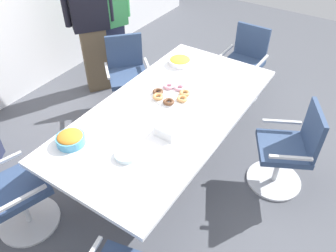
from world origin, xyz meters
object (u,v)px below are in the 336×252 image
Objects in this scene: person_standing_2 at (90,22)px; napkin_pile at (169,129)px; office_chair_4 at (11,196)px; plate_stack at (126,155)px; snack_bowl_chips_orange at (70,139)px; office_chair_2 at (243,66)px; snack_bowl_chips_yellow at (180,61)px; office_chair_3 at (128,78)px; office_chair_1 at (288,153)px; person_standing_3 at (109,19)px; conference_table at (168,120)px; donut_platter at (171,94)px.

person_standing_2 is 2.09m from napkin_pile.
office_chair_4 reaches higher than plate_stack.
snack_bowl_chips_orange is at bearing 132.43° from napkin_pile.
napkin_pile is at bearing 94.49° from office_chair_2.
office_chair_4 is at bearing 170.90° from snack_bowl_chips_yellow.
office_chair_3 is at bearing 117.17° from person_standing_2.
person_standing_2 is (2.07, 0.96, 0.55)m from office_chair_4.
office_chair_1 is at bearing 120.08° from person_standing_2.
person_standing_3 reaches higher than office_chair_4.
snack_bowl_chips_yellow is 1.34× the size of plate_stack.
napkin_pile is (0.42, -0.12, 0.03)m from plate_stack.
conference_table is 9.50× the size of snack_bowl_chips_yellow.
person_standing_3 reaches higher than napkin_pile.
napkin_pile reaches higher than plate_stack.
napkin_pile reaches higher than donut_platter.
office_chair_4 is at bearing 151.90° from snack_bowl_chips_orange.
snack_bowl_chips_orange reaches higher than conference_table.
office_chair_4 is (-1.97, -0.33, 0.00)m from office_chair_3.
office_chair_2 is 2.59m from snack_bowl_chips_orange.
conference_table is 1.83m from person_standing_2.
snack_bowl_chips_yellow is 0.68× the size of donut_platter.
napkin_pile is (-0.71, 0.88, 0.39)m from office_chair_1.
office_chair_3 is at bearing 57.77° from conference_table.
office_chair_4 reaches higher than snack_bowl_chips_orange.
donut_platter is at bearing 9.93° from plate_stack.
snack_bowl_chips_yellow is at bearing 143.33° from office_chair_3.
office_chair_2 and office_chair_3 have the same top height.
person_standing_3 is at bearing 79.77° from snack_bowl_chips_yellow.
donut_platter is at bearing -155.98° from snack_bowl_chips_yellow.
office_chair_2 is 1.00× the size of office_chair_4.
conference_table is at bearing 84.88° from office_chair_1.
office_chair_4 is at bearing 158.83° from donut_platter.
conference_table is at bearing 80.13° from person_standing_3.
napkin_pile is at bearing 101.45° from office_chair_1.
person_standing_3 is 4.77× the size of donut_platter.
office_chair_1 is 3.86× the size of snack_bowl_chips_orange.
conference_table is at bearing 34.48° from napkin_pile.
office_chair_3 is (0.20, 2.08, 0.00)m from office_chair_1.
office_chair_3 is 1.99m from office_chair_4.
snack_bowl_chips_orange is (-1.46, -0.60, 0.40)m from office_chair_3.
office_chair_3 is 4.81× the size of napkin_pile.
office_chair_1 and office_chair_3 have the same top height.
plate_stack is at bearing 110.90° from office_chair_1.
plate_stack is (-0.69, -0.06, 0.14)m from conference_table.
snack_bowl_chips_orange is (-2.52, 0.48, 0.40)m from office_chair_2.
napkin_pile is at bearing -16.45° from plate_stack.
office_chair_1 is (0.44, -1.06, -0.22)m from conference_table.
person_standing_2 reaches higher than office_chair_4.
person_standing_3 reaches higher than office_chair_3.
snack_bowl_chips_orange is at bearing 77.94° from office_chair_4.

